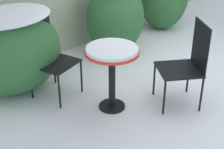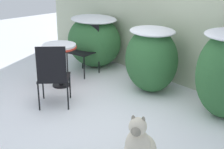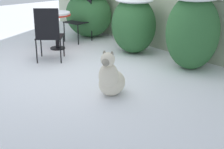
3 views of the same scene
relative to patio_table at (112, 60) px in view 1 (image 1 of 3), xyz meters
The scene contains 6 objects.
ground_plane 1.53m from the patio_table, 21.40° to the right, with size 16.00×16.00×0.00m, color white.
shrub_left 1.29m from the patio_table, 113.69° to the left, with size 1.24×1.01×1.06m.
shrub_middle 1.61m from the patio_table, 40.93° to the left, with size 0.94×0.84×1.12m.
patio_table is the anchor object (origin of this frame).
patio_chair_near_table 0.84m from the patio_table, 109.42° to the left, with size 0.56×0.56×1.01m.
patio_chair_far_side 0.88m from the patio_table, 39.48° to the right, with size 0.67×0.67×1.01m.
Camera 1 is at (-3.82, -1.82, 2.29)m, focal length 55.00 mm.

